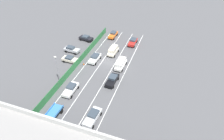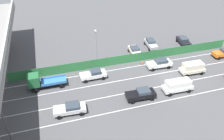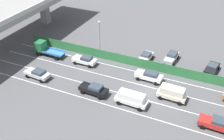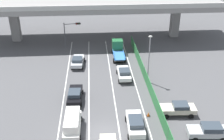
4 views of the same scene
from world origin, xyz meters
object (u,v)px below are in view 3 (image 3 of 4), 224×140
Objects in this scene: parked_wagon_silver at (172,57)px; car_van_cream at (172,93)px; car_sedan_white at (85,60)px; car_sedan_red at (217,123)px; car_hatchback_white at (149,76)px; parked_sedan_cream at (146,57)px; flatbed_truck_blue at (44,48)px; parked_sedan_dark at (212,68)px; traffic_cone at (139,70)px; car_van_white at (131,98)px; car_sedan_black at (94,89)px; car_sedan_silver at (38,74)px; street_lamp at (100,36)px.

car_van_cream is at bearing -165.81° from parked_wagon_silver.
car_sedan_red is at bearing -106.77° from car_sedan_white.
car_hatchback_white is 1.03× the size of parked_sedan_cream.
flatbed_truck_blue is 31.52m from parked_sedan_dark.
traffic_cone is at bearing -178.58° from parked_sedan_cream.
car_sedan_red is 1.03× the size of parked_sedan_cream.
parked_wagon_silver reaches higher than parked_sedan_dark.
car_van_white is 8.61× the size of traffic_cone.
car_sedan_black is (-3.78, 11.44, -0.30)m from car_van_cream.
car_sedan_silver is at bearing 145.11° from car_sedan_white.
car_sedan_black is at bearing 90.00° from car_van_white.
car_van_cream is 0.95× the size of car_sedan_silver.
car_sedan_red reaches higher than parked_wagon_silver.
car_sedan_silver is at bearing 90.05° from car_sedan_black.
parked_sedan_cream reaches higher than traffic_cone.
car_sedan_red is 0.63× the size of street_lamp.
car_van_cream reaches higher than parked_wagon_silver.
car_van_cream is at bearing 61.90° from car_sedan_red.
car_van_cream reaches higher than car_sedan_silver.
car_sedan_silver is 19.85m from parked_sedan_cream.
car_sedan_silver is 1.06× the size of parked_sedan_dark.
car_hatchback_white is 21.43m from flatbed_truck_blue.
car_van_white is 1.05× the size of car_hatchback_white.
car_van_white reaches higher than car_sedan_silver.
car_sedan_black reaches higher than car_sedan_silver.
street_lamp is at bearing 21.99° from car_sedan_black.
flatbed_truck_blue is 0.81× the size of street_lamp.
parked_sedan_dark is at bearing -48.42° from car_sedan_black.
car_van_white is 17.24m from parked_sedan_dark.
car_sedan_silver is (-7.34, 5.12, -0.03)m from car_sedan_white.
street_lamp is (-2.19, 8.48, 3.63)m from parked_sedan_cream.
car_sedan_red is 17.99m from parked_wagon_silver.
car_sedan_black is at bearing 155.59° from traffic_cone.
traffic_cone is (-1.53, -8.57, -4.25)m from street_lamp.
flatbed_truck_blue reaches higher than parked_wagon_silver.
car_sedan_black is 13.62m from parked_sedan_cream.
car_sedan_black is at bearing -141.81° from car_sedan_white.
car_sedan_white is 0.97× the size of car_sedan_red.
car_sedan_white is at bearing 101.00° from traffic_cone.
car_van_cream is 22.65m from car_sedan_silver.
car_van_white is 1.09× the size of parked_wagon_silver.
car_sedan_silver is at bearing 127.76° from parked_wagon_silver.
parked_sedan_dark reaches higher than traffic_cone.
parked_sedan_cream is (5.79, 2.60, -0.06)m from car_hatchback_white.
traffic_cone is (-3.72, -0.09, -0.62)m from parked_sedan_cream.
parked_sedan_dark is at bearing -77.17° from flatbed_truck_blue.
parked_wagon_silver is at bearing -71.71° from street_lamp.
parked_sedan_cream is (12.96, 14.34, -0.05)m from car_sedan_red.
car_sedan_silver is at bearing 121.58° from traffic_cone.
traffic_cone is (-5.80, 4.37, -0.66)m from parked_wagon_silver.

